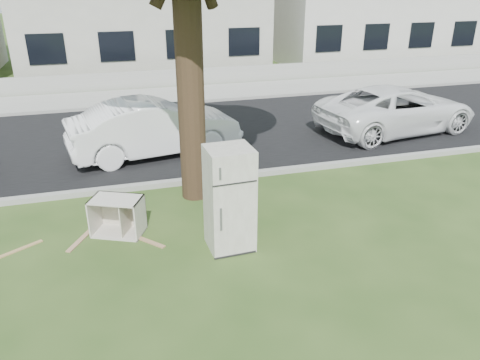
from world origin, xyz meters
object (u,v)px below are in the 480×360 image
object	(u,v)px
cabinet	(117,216)
car_right	(397,109)
car_center	(155,127)
fridge	(230,199)

from	to	relation	value
cabinet	car_right	bearing A→B (deg)	50.51
car_right	car_center	bearing A→B (deg)	82.04
fridge	car_center	size ratio (longest dim) A/B	0.41
cabinet	car_right	xyz separation A→B (m)	(8.25, 3.97, 0.33)
fridge	car_right	xyz separation A→B (m)	(6.42, 4.95, -0.22)
car_right	fridge	bearing A→B (deg)	119.66
cabinet	car_center	size ratio (longest dim) A/B	0.20
car_center	car_right	world-z (taller)	car_center
fridge	cabinet	xyz separation A→B (m)	(-1.83, 0.98, -0.55)
cabinet	car_center	xyz separation A→B (m)	(1.13, 3.97, 0.37)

